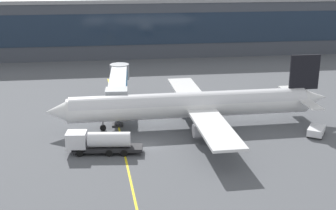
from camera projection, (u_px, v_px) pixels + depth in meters
The scene contains 7 objects.
ground_plane at pixel (147, 146), 68.61m from camera, with size 700.00×700.00×0.00m, color #515459.
apron_lead_in_line at pixel (122, 142), 70.03m from camera, with size 0.30×80.00×0.01m, color yellow.
terminal_building at pixel (138, 25), 137.02m from camera, with size 171.00×22.32×16.47m.
main_airliner at pixel (192, 105), 75.67m from camera, with size 47.60×37.82×11.55m.
jet_bridge at pixel (118, 83), 85.03m from camera, with size 4.97×22.34×6.46m.
fuel_tanker at pixel (99, 142), 65.37m from camera, with size 11.02×3.72×3.25m.
pushback_tug at pixel (316, 130), 72.35m from camera, with size 4.03×4.44×1.40m.
Camera 1 is at (-5.36, -63.47, 26.39)m, focal length 48.86 mm.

